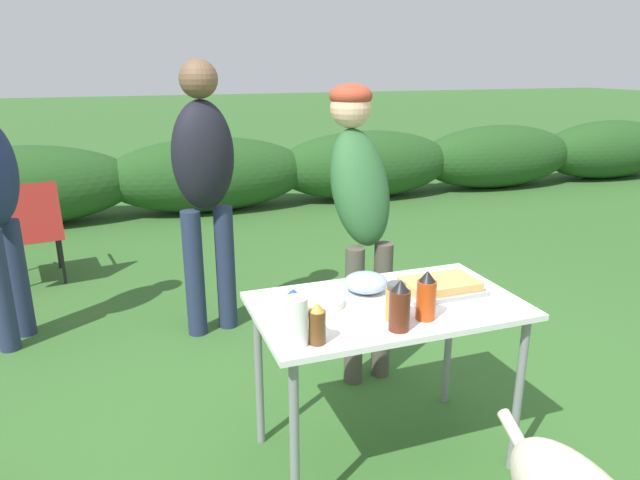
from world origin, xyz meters
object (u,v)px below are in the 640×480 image
Objects in this scene: hot_sauce_bottle at (426,296)px; food_tray at (440,286)px; mixing_bowl at (366,282)px; camp_chair_green_behind_table at (29,228)px; mayo_bottle at (293,306)px; plate_stack at (319,302)px; standing_person_in_dark_puffer at (360,196)px; folding_table at (387,320)px; paper_cup_stack at (296,321)px; beer_bottle at (317,324)px; spice_jar at (396,302)px; bbq_sauce_bottle at (400,306)px; standing_person_in_navy_coat at (204,176)px.

food_tray is at bearing 47.98° from hot_sauce_bottle.
food_tray is 0.32m from mixing_bowl.
camp_chair_green_behind_table reaches higher than mixing_bowl.
mixing_bowl is 0.42m from mayo_bottle.
mixing_bowl is (0.24, 0.07, 0.03)m from plate_stack.
mixing_bowl is 0.95× the size of hot_sauce_bottle.
mayo_bottle is 0.08× the size of standing_person_in_dark_puffer.
plate_stack is 0.44m from hot_sauce_bottle.
paper_cup_stack is (-0.46, -0.22, 0.17)m from folding_table.
beer_bottle is (-0.46, -0.05, -0.02)m from hot_sauce_bottle.
hot_sauce_bottle is at bearing -15.95° from spice_jar.
food_tray is 2.68× the size of mayo_bottle.
spice_jar is 0.12m from hot_sauce_bottle.
folding_table is 0.30m from bbq_sauce_bottle.
paper_cup_stack is at bearing -130.05° from standing_person_in_dark_puffer.
mayo_bottle is 1.01m from standing_person_in_dark_puffer.
standing_person_in_navy_coat is at bearing 99.05° from plate_stack.
paper_cup_stack is at bearing -154.27° from folding_table.
beer_bottle is 3.31m from camp_chair_green_behind_table.
spice_jar is at bearing -110.57° from standing_person_in_dark_puffer.
beer_bottle reaches higher than mixing_bowl.
hot_sauce_bottle is at bearing -69.18° from folding_table.
food_tray is 1.88× the size of mixing_bowl.
standing_person_in_navy_coat is (-0.50, 1.51, 0.37)m from folding_table.
folding_table is 0.54m from paper_cup_stack.
folding_table is 0.64× the size of standing_person_in_navy_coat.
camp_chair_green_behind_table is (-1.65, 2.95, -0.35)m from spice_jar.
standing_person_in_dark_puffer is 1.04m from standing_person_in_navy_coat.
standing_person_in_navy_coat is (-0.70, 0.77, 0.01)m from standing_person_in_dark_puffer.
hot_sauce_bottle is 3.48m from camp_chair_green_behind_table.
standing_person_in_navy_coat is 2.06× the size of camp_chair_green_behind_table.
bbq_sauce_bottle is (0.20, -0.31, 0.08)m from plate_stack.
hot_sauce_bottle is 0.95m from standing_person_in_dark_puffer.
folding_table is at bearing 74.50° from spice_jar.
hot_sauce_bottle is at bearing -132.02° from food_tray.
hot_sauce_bottle reaches higher than camp_chair_green_behind_table.
spice_jar is 0.75× the size of hot_sauce_bottle.
standing_person_in_navy_coat reaches higher than spice_jar.
food_tray is 0.76m from standing_person_in_dark_puffer.
hot_sauce_bottle is at bearing -36.75° from plate_stack.
standing_person_in_navy_coat reaches higher than food_tray.
hot_sauce_bottle reaches higher than plate_stack.
spice_jar is at bearing 164.05° from hot_sauce_bottle.
mayo_bottle is at bearing 162.70° from hot_sauce_bottle.
beer_bottle is 0.19× the size of camp_chair_green_behind_table.
mixing_bowl is at bearing -82.34° from standing_person_in_navy_coat.
standing_person_in_navy_coat reaches higher than beer_bottle.
standing_person_in_dark_puffer is at bearing 75.34° from spice_jar.
food_tray is 3.40m from camp_chair_green_behind_table.
standing_person_in_dark_puffer is (0.65, 0.96, 0.19)m from paper_cup_stack.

